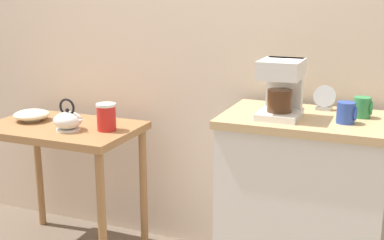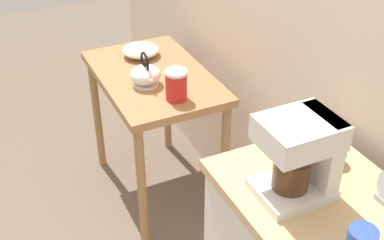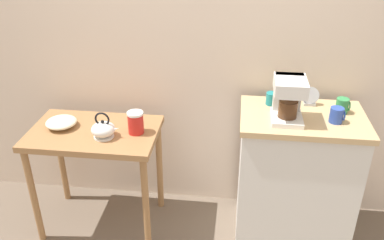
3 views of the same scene
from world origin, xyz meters
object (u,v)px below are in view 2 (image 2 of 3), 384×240
(teakettle, at_px, (146,75))
(canister_enamel, at_px, (176,85))
(coffee_maker, at_px, (302,153))
(bowl_stoneware, at_px, (141,50))
(mug_dark_teal, at_px, (333,151))

(teakettle, height_order, canister_enamel, teakettle)
(teakettle, height_order, coffee_maker, coffee_maker)
(bowl_stoneware, distance_m, teakettle, 0.33)
(bowl_stoneware, xyz_separation_m, coffee_maker, (1.42, -0.02, 0.27))
(bowl_stoneware, height_order, coffee_maker, coffee_maker)
(bowl_stoneware, distance_m, mug_dark_teal, 1.37)
(teakettle, xyz_separation_m, mug_dark_teal, (1.03, 0.26, 0.15))
(canister_enamel, bearing_deg, teakettle, -156.94)
(mug_dark_teal, bearing_deg, canister_enamel, -167.66)
(bowl_stoneware, bearing_deg, teakettle, -16.28)
(teakettle, height_order, mug_dark_teal, mug_dark_teal)
(teakettle, bearing_deg, mug_dark_teal, 14.36)
(canister_enamel, bearing_deg, coffee_maker, -0.31)
(teakettle, bearing_deg, bowl_stoneware, 163.72)
(coffee_maker, bearing_deg, bowl_stoneware, 179.26)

